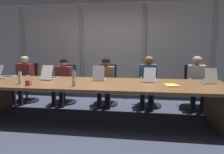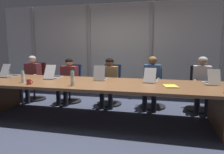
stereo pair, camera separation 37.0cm
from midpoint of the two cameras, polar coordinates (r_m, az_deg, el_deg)
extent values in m
plane|color=#383D51|center=(4.34, -6.84, -11.21)|extent=(14.92, 14.92, 0.00)
cube|color=brown|center=(4.16, -7.00, -1.86)|extent=(4.93, 1.42, 0.05)
cube|color=black|center=(4.17, -6.99, -2.74)|extent=(4.19, 0.10, 0.06)
cube|color=brown|center=(4.24, 23.59, -7.42)|extent=(0.08, 1.20, 0.69)
cube|color=beige|center=(6.29, -1.61, 7.19)|extent=(7.46, 0.10, 2.65)
cylinder|color=#A39E96|center=(7.25, -23.85, 6.63)|extent=(0.12, 0.12, 2.60)
cylinder|color=#A39E96|center=(6.46, -9.64, 7.10)|extent=(0.12, 0.12, 2.60)
cylinder|color=#A39E96|center=(6.14, 6.87, 7.11)|extent=(0.12, 0.12, 2.60)
cylinder|color=#A39E96|center=(6.37, 23.89, 6.51)|extent=(0.12, 0.12, 2.60)
cube|color=#A8ADB7|center=(5.46, -28.07, -0.01)|extent=(0.26, 0.36, 0.02)
cube|color=black|center=(5.47, -27.90, 0.13)|extent=(0.21, 0.20, 0.00)
cube|color=#BCBCC1|center=(4.91, -17.81, -0.25)|extent=(0.24, 0.34, 0.02)
cube|color=black|center=(4.93, -17.69, -0.09)|extent=(0.20, 0.19, 0.00)
cube|color=#BCBCC1|center=(4.68, -19.17, 1.14)|extent=(0.23, 0.16, 0.29)
cube|color=black|center=(4.68, -19.15, 1.18)|extent=(0.21, 0.14, 0.26)
cube|color=#A8ADB7|center=(4.51, -5.60, -0.60)|extent=(0.25, 0.33, 0.02)
cube|color=black|center=(4.54, -5.54, -0.43)|extent=(0.21, 0.19, 0.00)
cube|color=#A8ADB7|center=(4.30, -6.09, 1.06)|extent=(0.23, 0.10, 0.30)
cube|color=black|center=(4.31, -6.08, 1.09)|extent=(0.21, 0.08, 0.27)
cube|color=#BCBCC1|center=(4.38, 7.81, -0.90)|extent=(0.26, 0.33, 0.02)
cube|color=black|center=(4.41, 7.84, -0.73)|extent=(0.21, 0.19, 0.00)
cube|color=#BCBCC1|center=(4.15, 7.52, 0.58)|extent=(0.24, 0.15, 0.27)
cube|color=black|center=(4.16, 7.53, 0.62)|extent=(0.21, 0.13, 0.24)
cube|color=beige|center=(4.50, 21.73, -1.18)|extent=(0.25, 0.33, 0.02)
cube|color=black|center=(4.52, 21.64, -1.01)|extent=(0.20, 0.19, 0.00)
cube|color=beige|center=(4.30, 22.73, 0.30)|extent=(0.23, 0.13, 0.27)
cube|color=black|center=(4.30, 22.70, 0.33)|extent=(0.21, 0.11, 0.24)
cube|color=#511E19|center=(6.08, -23.53, -1.98)|extent=(0.54, 0.54, 0.08)
cube|color=#511E19|center=(6.20, -22.41, 1.07)|extent=(0.44, 0.17, 0.52)
cylinder|color=#262628|center=(6.11, -23.41, -3.99)|extent=(0.05, 0.05, 0.36)
cylinder|color=black|center=(6.16, -23.30, -5.80)|extent=(0.60, 0.60, 0.04)
cube|color=navy|center=(5.60, -14.49, -2.37)|extent=(0.54, 0.54, 0.08)
cube|color=navy|center=(5.74, -13.46, 0.78)|extent=(0.44, 0.18, 0.49)
cylinder|color=#262628|center=(5.64, -14.41, -4.55)|extent=(0.05, 0.05, 0.36)
cylinder|color=black|center=(5.69, -14.34, -6.50)|extent=(0.60, 0.60, 0.04)
cube|color=navy|center=(5.28, -3.71, -2.76)|extent=(0.53, 0.53, 0.08)
cube|color=navy|center=(5.44, -3.00, 0.70)|extent=(0.44, 0.17, 0.51)
cylinder|color=#262628|center=(5.32, -3.69, -5.07)|extent=(0.05, 0.05, 0.36)
cylinder|color=black|center=(5.37, -3.67, -7.12)|extent=(0.60, 0.60, 0.04)
cube|color=#2D2D38|center=(5.16, 7.88, -3.07)|extent=(0.54, 0.54, 0.08)
cube|color=#2D2D38|center=(5.33, 7.65, 0.15)|extent=(0.44, 0.17, 0.45)
cylinder|color=#262628|center=(5.21, 7.83, -5.42)|extent=(0.05, 0.05, 0.36)
cylinder|color=black|center=(5.26, 7.79, -7.52)|extent=(0.60, 0.60, 0.04)
cube|color=black|center=(5.26, 19.18, -3.25)|extent=(0.52, 0.52, 0.08)
cube|color=black|center=(5.42, 19.12, 0.26)|extent=(0.44, 0.16, 0.51)
cylinder|color=#262628|center=(5.30, 19.07, -5.56)|extent=(0.05, 0.05, 0.36)
cylinder|color=black|center=(5.35, 18.97, -7.63)|extent=(0.60, 0.60, 0.04)
cube|color=brown|center=(6.01, -23.73, 0.78)|extent=(0.41, 0.25, 0.52)
sphere|color=beige|center=(5.98, -23.93, 4.20)|extent=(0.19, 0.19, 0.19)
ellipsoid|color=#B2ADA8|center=(5.98, -23.95, 4.43)|extent=(0.20, 0.20, 0.14)
cylinder|color=brown|center=(5.91, -22.48, 1.40)|extent=(0.08, 0.14, 0.27)
cylinder|color=beige|center=(5.75, -23.61, 0.00)|extent=(0.09, 0.30, 0.06)
cylinder|color=brown|center=(6.11, -25.02, 1.46)|extent=(0.08, 0.14, 0.27)
cylinder|color=beige|center=(5.96, -26.19, 0.10)|extent=(0.09, 0.30, 0.06)
cylinder|color=#262833|center=(5.84, -23.94, -2.30)|extent=(0.16, 0.41, 0.13)
cylinder|color=#262833|center=(5.74, -24.88, -4.75)|extent=(0.11, 0.11, 0.46)
cylinder|color=#262833|center=(5.96, -25.49, -2.19)|extent=(0.16, 0.41, 0.13)
cylinder|color=#262833|center=(5.86, -26.44, -4.59)|extent=(0.11, 0.11, 0.46)
cube|color=brown|center=(5.53, -14.47, 0.34)|extent=(0.43, 0.26, 0.46)
sphere|color=tan|center=(5.50, -14.59, 3.77)|extent=(0.19, 0.19, 0.19)
ellipsoid|color=black|center=(5.49, -14.60, 4.03)|extent=(0.20, 0.20, 0.14)
cylinder|color=brown|center=(5.44, -12.86, 0.71)|extent=(0.08, 0.14, 0.27)
cylinder|color=tan|center=(5.28, -13.84, -0.84)|extent=(0.09, 0.30, 0.06)
cylinder|color=brown|center=(5.61, -16.06, 0.81)|extent=(0.08, 0.14, 0.27)
cylinder|color=tan|center=(5.45, -17.10, -0.69)|extent=(0.09, 0.30, 0.06)
cylinder|color=#262833|center=(5.35, -14.44, -2.74)|extent=(0.17, 0.41, 0.13)
cylinder|color=#262833|center=(5.24, -15.28, -5.44)|extent=(0.11, 0.11, 0.46)
cylinder|color=#262833|center=(5.45, -16.29, -2.62)|extent=(0.17, 0.41, 0.13)
cylinder|color=#262833|center=(5.34, -17.17, -5.27)|extent=(0.11, 0.11, 0.46)
cube|color=olive|center=(5.21, -3.66, 0.21)|extent=(0.40, 0.23, 0.48)
sphere|color=brown|center=(5.17, -3.70, 3.97)|extent=(0.20, 0.20, 0.20)
ellipsoid|color=black|center=(5.17, -3.70, 4.24)|extent=(0.20, 0.20, 0.15)
cylinder|color=olive|center=(5.18, -1.87, 0.71)|extent=(0.07, 0.14, 0.27)
cylinder|color=brown|center=(4.99, -2.21, -0.93)|extent=(0.07, 0.30, 0.06)
cylinder|color=olive|center=(5.23, -5.45, 0.76)|extent=(0.07, 0.14, 0.27)
cylinder|color=brown|center=(5.05, -5.91, -0.86)|extent=(0.07, 0.30, 0.06)
cylinder|color=#262833|center=(5.04, -2.91, -3.15)|extent=(0.14, 0.40, 0.13)
cylinder|color=#262833|center=(4.92, -3.23, -6.05)|extent=(0.11, 0.11, 0.46)
cylinder|color=#262833|center=(5.08, -5.14, -3.09)|extent=(0.14, 0.40, 0.13)
cylinder|color=#262833|center=(4.96, -5.52, -5.97)|extent=(0.11, 0.11, 0.46)
cube|color=#335184|center=(5.09, 7.67, 0.31)|extent=(0.39, 0.25, 0.54)
sphere|color=brown|center=(5.05, 7.75, 4.44)|extent=(0.19, 0.19, 0.19)
ellipsoid|color=olive|center=(5.05, 7.76, 4.71)|extent=(0.19, 0.19, 0.14)
cylinder|color=#335184|center=(5.07, 9.44, 1.14)|extent=(0.08, 0.14, 0.27)
cylinder|color=brown|center=(4.88, 9.23, -0.52)|extent=(0.09, 0.30, 0.06)
cylinder|color=#335184|center=(5.10, 5.95, 1.25)|extent=(0.08, 0.14, 0.27)
cylinder|color=brown|center=(4.91, 5.61, -0.39)|extent=(0.09, 0.30, 0.06)
cylinder|color=#262833|center=(4.94, 8.53, -3.48)|extent=(0.16, 0.41, 0.13)
cylinder|color=#262833|center=(4.81, 8.29, -6.45)|extent=(0.11, 0.11, 0.46)
cylinder|color=#262833|center=(4.96, 6.22, -3.39)|extent=(0.16, 0.41, 0.13)
cylinder|color=#262833|center=(4.83, 5.91, -6.35)|extent=(0.11, 0.11, 0.46)
cube|color=silver|center=(5.19, 19.63, 0.04)|extent=(0.38, 0.25, 0.54)
sphere|color=#8C6647|center=(5.15, 19.83, 4.13)|extent=(0.20, 0.20, 0.20)
ellipsoid|color=#B2ADA8|center=(5.15, 19.85, 4.41)|extent=(0.20, 0.20, 0.15)
cylinder|color=silver|center=(5.20, 21.35, 0.83)|extent=(0.08, 0.14, 0.27)
cylinder|color=#8C6647|center=(5.01, 21.63, -0.80)|extent=(0.08, 0.30, 0.06)
cylinder|color=silver|center=(5.16, 17.99, 0.94)|extent=(0.08, 0.14, 0.27)
cylinder|color=#8C6647|center=(4.97, 18.14, -0.69)|extent=(0.08, 0.30, 0.06)
cylinder|color=#262833|center=(5.06, 20.87, -3.65)|extent=(0.16, 0.41, 0.13)
cylinder|color=#262833|center=(4.93, 21.03, -6.56)|extent=(0.11, 0.11, 0.46)
cylinder|color=#262833|center=(5.03, 18.61, -3.60)|extent=(0.16, 0.41, 0.13)
cylinder|color=#262833|center=(4.91, 18.70, -6.52)|extent=(0.11, 0.11, 0.46)
cylinder|color=silver|center=(4.38, -25.54, -0.30)|extent=(0.06, 0.06, 0.22)
cylinder|color=white|center=(4.38, -25.53, -0.44)|extent=(0.07, 0.07, 0.07)
cylinder|color=green|center=(4.36, -25.63, 1.29)|extent=(0.04, 0.04, 0.02)
cylinder|color=#ADD1B2|center=(3.82, -12.84, -0.56)|extent=(0.07, 0.07, 0.26)
cylinder|color=white|center=(3.82, -12.84, -0.75)|extent=(0.07, 0.07, 0.08)
cylinder|color=green|center=(3.80, -12.91, 1.53)|extent=(0.04, 0.04, 0.02)
cylinder|color=#B2332D|center=(4.15, -23.99, -1.49)|extent=(0.08, 0.08, 0.10)
torus|color=#B2332D|center=(4.12, -23.39, -1.52)|extent=(0.07, 0.01, 0.07)
cube|color=yellow|center=(3.90, 12.97, -2.19)|extent=(0.29, 0.34, 0.02)
cylinder|color=silver|center=(3.75, 13.15, -2.41)|extent=(0.21, 0.06, 0.01)
camera|label=1|loc=(0.19, -92.54, -0.37)|focal=34.35mm
camera|label=2|loc=(0.19, 87.46, 0.37)|focal=34.35mm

